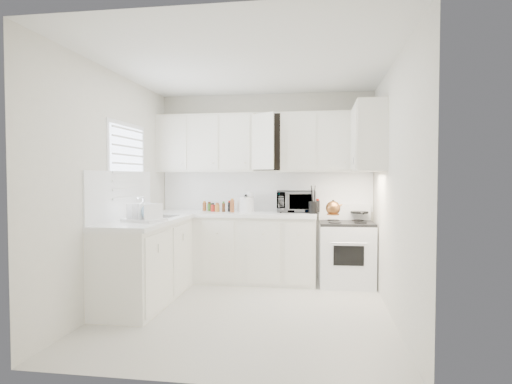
% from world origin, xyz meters
% --- Properties ---
extents(floor, '(3.20, 3.20, 0.00)m').
position_xyz_m(floor, '(0.00, 0.00, 0.00)').
color(floor, beige).
rests_on(floor, ground).
extents(ceiling, '(3.20, 3.20, 0.00)m').
position_xyz_m(ceiling, '(0.00, 0.00, 2.60)').
color(ceiling, white).
rests_on(ceiling, ground).
extents(wall_back, '(3.00, 0.00, 3.00)m').
position_xyz_m(wall_back, '(0.00, 1.60, 1.30)').
color(wall_back, silver).
rests_on(wall_back, ground).
extents(wall_front, '(3.00, 0.00, 3.00)m').
position_xyz_m(wall_front, '(0.00, -1.60, 1.30)').
color(wall_front, silver).
rests_on(wall_front, ground).
extents(wall_left, '(0.00, 3.20, 3.20)m').
position_xyz_m(wall_left, '(-1.50, 0.00, 1.30)').
color(wall_left, silver).
rests_on(wall_left, ground).
extents(wall_right, '(0.00, 3.20, 3.20)m').
position_xyz_m(wall_right, '(1.50, 0.00, 1.30)').
color(wall_right, silver).
rests_on(wall_right, ground).
extents(window_blinds, '(0.06, 0.96, 1.06)m').
position_xyz_m(window_blinds, '(-1.48, 0.35, 1.55)').
color(window_blinds, white).
rests_on(window_blinds, wall_left).
extents(lower_cabinets_back, '(2.22, 0.60, 0.90)m').
position_xyz_m(lower_cabinets_back, '(-0.39, 1.30, 0.45)').
color(lower_cabinets_back, silver).
rests_on(lower_cabinets_back, floor).
extents(lower_cabinets_left, '(0.60, 1.60, 0.90)m').
position_xyz_m(lower_cabinets_left, '(-1.20, 0.20, 0.45)').
color(lower_cabinets_left, silver).
rests_on(lower_cabinets_left, floor).
extents(countertop_back, '(2.24, 0.64, 0.05)m').
position_xyz_m(countertop_back, '(-0.39, 1.29, 0.93)').
color(countertop_back, white).
rests_on(countertop_back, lower_cabinets_back).
extents(countertop_left, '(0.64, 1.62, 0.05)m').
position_xyz_m(countertop_left, '(-1.19, 0.20, 0.93)').
color(countertop_left, white).
rests_on(countertop_left, lower_cabinets_left).
extents(backsplash_back, '(2.98, 0.02, 0.55)m').
position_xyz_m(backsplash_back, '(0.00, 1.59, 1.23)').
color(backsplash_back, white).
rests_on(backsplash_back, wall_back).
extents(backsplash_left, '(0.02, 1.60, 0.55)m').
position_xyz_m(backsplash_left, '(-1.49, 0.20, 1.23)').
color(backsplash_left, white).
rests_on(backsplash_left, wall_left).
extents(upper_cabinets_back, '(3.00, 0.33, 0.80)m').
position_xyz_m(upper_cabinets_back, '(0.00, 1.44, 1.50)').
color(upper_cabinets_back, silver).
rests_on(upper_cabinets_back, wall_back).
extents(upper_cabinets_right, '(0.33, 0.90, 0.80)m').
position_xyz_m(upper_cabinets_right, '(1.33, 0.82, 1.50)').
color(upper_cabinets_right, silver).
rests_on(upper_cabinets_right, wall_right).
extents(sink, '(0.42, 0.38, 0.30)m').
position_xyz_m(sink, '(-1.19, 0.55, 1.07)').
color(sink, gray).
rests_on(sink, countertop_left).
extents(stove, '(0.72, 0.60, 1.07)m').
position_xyz_m(stove, '(1.12, 1.28, 0.54)').
color(stove, white).
rests_on(stove, floor).
extents(tea_kettle, '(0.24, 0.21, 0.21)m').
position_xyz_m(tea_kettle, '(0.94, 1.12, 1.05)').
color(tea_kettle, brown).
rests_on(tea_kettle, stove).
extents(frying_pan, '(0.28, 0.42, 0.04)m').
position_xyz_m(frying_pan, '(1.30, 1.44, 0.96)').
color(frying_pan, black).
rests_on(frying_pan, stove).
extents(microwave, '(0.55, 0.34, 0.35)m').
position_xyz_m(microwave, '(0.44, 1.43, 1.13)').
color(microwave, gray).
rests_on(microwave, countertop_back).
extents(rice_cooker, '(0.26, 0.26, 0.24)m').
position_xyz_m(rice_cooker, '(-0.24, 1.37, 1.07)').
color(rice_cooker, white).
rests_on(rice_cooker, countertop_back).
extents(paper_towel, '(0.12, 0.12, 0.27)m').
position_xyz_m(paper_towel, '(-0.20, 1.44, 1.08)').
color(paper_towel, white).
rests_on(paper_towel, countertop_back).
extents(utensil_crock, '(0.13, 0.13, 0.38)m').
position_xyz_m(utensil_crock, '(0.68, 1.22, 1.14)').
color(utensil_crock, black).
rests_on(utensil_crock, countertop_back).
extents(dish_rack, '(0.49, 0.43, 0.23)m').
position_xyz_m(dish_rack, '(-1.13, -0.02, 1.06)').
color(dish_rack, white).
rests_on(dish_rack, countertop_left).
extents(spice_left_0, '(0.06, 0.06, 0.13)m').
position_xyz_m(spice_left_0, '(-0.85, 1.42, 1.02)').
color(spice_left_0, '#965029').
rests_on(spice_left_0, countertop_back).
extents(spice_left_1, '(0.06, 0.06, 0.13)m').
position_xyz_m(spice_left_1, '(-0.78, 1.33, 1.02)').
color(spice_left_1, '#3B6F25').
rests_on(spice_left_1, countertop_back).
extents(spice_left_2, '(0.06, 0.06, 0.13)m').
position_xyz_m(spice_left_2, '(-0.70, 1.42, 1.02)').
color(spice_left_2, '#AC2017').
rests_on(spice_left_2, countertop_back).
extents(spice_left_3, '(0.06, 0.06, 0.13)m').
position_xyz_m(spice_left_3, '(-0.62, 1.33, 1.02)').
color(spice_left_3, '#C57A2E').
rests_on(spice_left_3, countertop_back).
extents(spice_left_4, '(0.06, 0.06, 0.13)m').
position_xyz_m(spice_left_4, '(-0.55, 1.42, 1.02)').
color(spice_left_4, '#512F17').
rests_on(spice_left_4, countertop_back).
extents(spice_left_5, '(0.06, 0.06, 0.13)m').
position_xyz_m(spice_left_5, '(-0.47, 1.33, 1.02)').
color(spice_left_5, black).
rests_on(spice_left_5, countertop_back).
extents(spice_left_6, '(0.06, 0.06, 0.13)m').
position_xyz_m(spice_left_6, '(-0.40, 1.42, 1.02)').
color(spice_left_6, '#965029').
rests_on(spice_left_6, countertop_back).
extents(sauce_right_0, '(0.06, 0.06, 0.19)m').
position_xyz_m(sauce_right_0, '(0.58, 1.46, 1.05)').
color(sauce_right_0, '#AC2017').
rests_on(sauce_right_0, countertop_back).
extents(sauce_right_1, '(0.06, 0.06, 0.19)m').
position_xyz_m(sauce_right_1, '(0.64, 1.40, 1.05)').
color(sauce_right_1, '#C57A2E').
rests_on(sauce_right_1, countertop_back).
extents(sauce_right_2, '(0.06, 0.06, 0.19)m').
position_xyz_m(sauce_right_2, '(0.69, 1.46, 1.05)').
color(sauce_right_2, '#512F17').
rests_on(sauce_right_2, countertop_back).
extents(sauce_right_3, '(0.06, 0.06, 0.19)m').
position_xyz_m(sauce_right_3, '(0.74, 1.40, 1.05)').
color(sauce_right_3, black).
rests_on(sauce_right_3, countertop_back).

